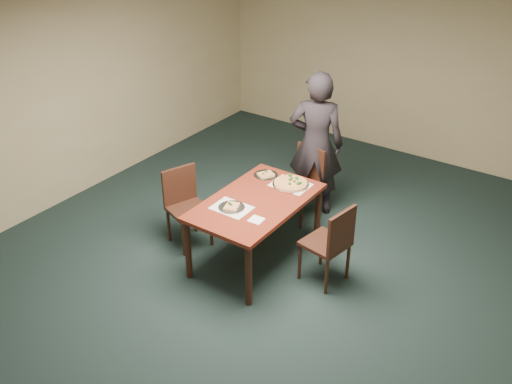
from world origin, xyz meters
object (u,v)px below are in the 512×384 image
Objects in this scene: dining_table at (256,208)px; diner at (316,144)px; chair_left at (185,202)px; chair_right at (332,241)px; slice_plate_near at (232,207)px; chair_far at (304,179)px; slice_plate_far at (266,175)px; pizza_pan at (291,183)px.

diner is at bearing 90.47° from dining_table.
chair_left is 1.00× the size of chair_right.
diner is at bearing 86.08° from slice_plate_near.
chair_right is at bearing 20.20° from slice_plate_near.
dining_table is 0.90m from chair_left.
slice_plate_near is (-0.08, -1.38, 0.25)m from chair_far.
diner is (-0.89, 1.21, 0.40)m from chair_right.
diner is 0.81m from slice_plate_far.
dining_table is 1.11m from chair_far.
chair_far is 1.40m from slice_plate_near.
chair_far and chair_right have the same top height.
chair_left is at bearing -146.30° from pizza_pan.
dining_table is 1.65× the size of chair_right.
chair_far is at bearing 71.70° from slice_plate_far.
chair_right reaches higher than slice_plate_near.
chair_left is at bearing 171.59° from slice_plate_near.
chair_left reaches higher than pizza_pan.
chair_right reaches higher than pizza_pan.
chair_left reaches higher than slice_plate_near.
chair_far is 0.45m from diner.
diner is (0.86, 1.46, 0.40)m from chair_left.
slice_plate_near is at bearing -82.10° from slice_plate_far.
dining_table is 1.65× the size of chair_far.
chair_far is 1.52m from chair_left.
chair_far reaches higher than slice_plate_near.
chair_far is at bearing 92.11° from dining_table.
slice_plate_near is (-0.11, -1.57, -0.15)m from diner.
diner is 1.58m from slice_plate_near.
pizza_pan is at bearing -108.95° from chair_right.
pizza_pan is 0.82m from slice_plate_near.
pizza_pan is (-0.75, 0.41, 0.26)m from chair_right.
chair_left reaches higher than dining_table.
chair_far is 3.25× the size of slice_plate_far.
diner is 4.48× the size of pizza_pan.
chair_right is 0.50× the size of diner.
slice_plate_near is (-1.00, -0.37, 0.25)m from chair_right.
dining_table is 0.82× the size of diner.
chair_left is at bearing -132.80° from slice_plate_far.
dining_table is 1.65× the size of chair_left.
dining_table is at bearing -59.09° from chair_left.
chair_left is 1.74m from diner.
slice_plate_far reaches higher than dining_table.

